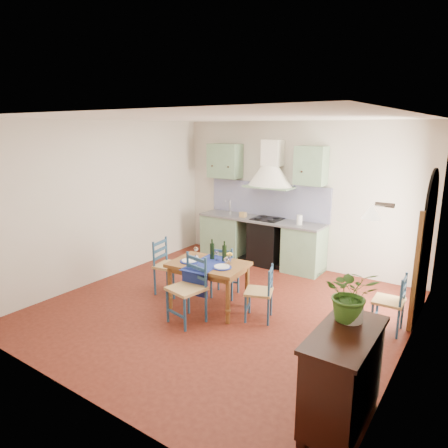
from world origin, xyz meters
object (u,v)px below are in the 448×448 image
(sideboard, at_px, (342,375))
(potted_plant, at_px, (351,294))
(dining_table, at_px, (209,268))
(chair_near, at_px, (188,289))

(sideboard, xyz_separation_m, potted_plant, (-0.04, 0.24, 0.69))
(dining_table, xyz_separation_m, sideboard, (2.46, -1.30, -0.12))
(chair_near, relative_size, sideboard, 0.91)
(dining_table, distance_m, potted_plant, 2.69)
(potted_plant, bearing_deg, dining_table, 156.20)
(potted_plant, bearing_deg, sideboard, -79.50)
(chair_near, relative_size, potted_plant, 1.83)
(chair_near, distance_m, sideboard, 2.55)
(dining_table, relative_size, sideboard, 1.13)
(dining_table, height_order, chair_near, dining_table)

